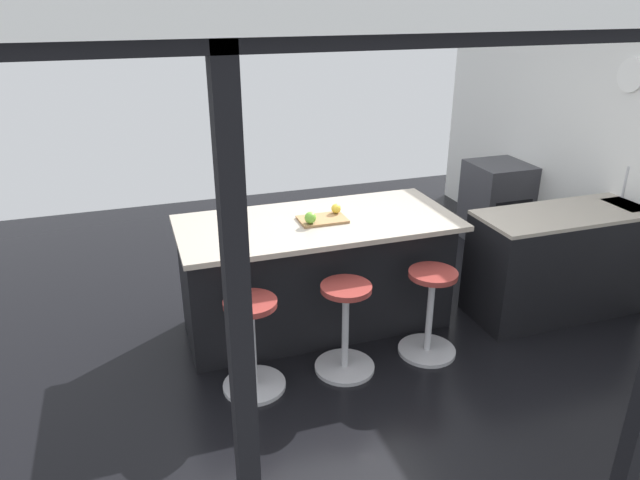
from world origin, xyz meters
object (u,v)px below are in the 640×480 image
stool_middle (345,331)px  apple_green (310,218)px  kitchen_island (316,273)px  stool_by_window (430,315)px  cutting_board (322,219)px  oven_range (496,203)px  stool_near_camera (253,348)px  apple_yellow (336,209)px

stool_middle → apple_green: (0.09, -0.53, 0.68)m
stool_middle → apple_green: apple_green is taller
kitchen_island → stool_by_window: size_ratio=3.10×
kitchen_island → cutting_board: cutting_board is taller
oven_range → stool_near_camera: size_ratio=1.27×
apple_green → oven_range: bearing=-154.2°
oven_range → stool_near_camera: bearing=29.4°
apple_yellow → cutting_board: bearing=27.8°
cutting_board → apple_yellow: bearing=-152.2°
cutting_board → kitchen_island: bearing=-61.8°
stool_by_window → stool_near_camera: 1.35m
apple_yellow → kitchen_island: bearing=4.1°
kitchen_island → stool_near_camera: size_ratio=3.10×
stool_by_window → apple_yellow: bearing=-53.1°
apple_yellow → stool_middle: bearing=76.0°
kitchen_island → stool_by_window: kitchen_island is taller
apple_yellow → apple_green: bearing=29.3°
stool_near_camera → stool_middle: bearing=180.0°
stool_by_window → apple_green: bearing=-34.9°
stool_by_window → cutting_board: (0.64, -0.60, 0.63)m
kitchen_island → apple_green: bearing=56.5°
cutting_board → apple_yellow: apple_yellow is taller
oven_range → kitchen_island: (2.44, 1.09, 0.04)m
apple_yellow → oven_range: bearing=-154.6°
cutting_board → apple_yellow: size_ratio=4.74×
apple_green → apple_yellow: size_ratio=1.18×
stool_near_camera → cutting_board: bearing=-139.5°
stool_by_window → cutting_board: 1.08m
oven_range → cutting_board: bearing=25.6°
stool_by_window → stool_middle: same height
oven_range → stool_middle: size_ratio=1.27×
oven_range → stool_middle: (2.44, 1.76, -0.11)m
stool_near_camera → apple_yellow: apple_yellow is taller
stool_by_window → apple_green: apple_green is taller
apple_green → stool_by_window: bearing=145.1°
oven_range → stool_by_window: (1.76, 1.76, -0.11)m
oven_range → kitchen_island: 2.67m
stool_by_window → cutting_board: size_ratio=1.92×
kitchen_island → stool_middle: (0.00, 0.66, -0.15)m
cutting_board → stool_middle: bearing=86.9°
oven_range → stool_near_camera: oven_range is taller
stool_middle → apple_green: size_ratio=7.72×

